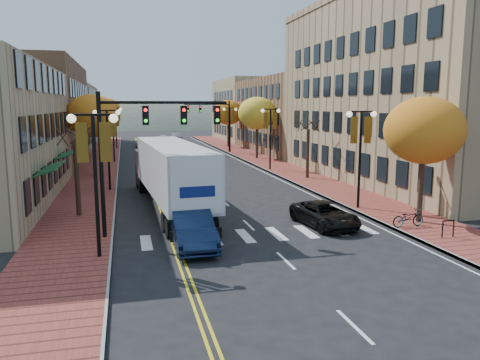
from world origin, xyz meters
TOP-DOWN VIEW (x-y plane):
  - ground at (0.00, 0.00)m, footprint 200.00×200.00m
  - sidewalk_left at (-9.00, 32.50)m, footprint 4.00×85.00m
  - sidewalk_right at (9.00, 32.50)m, footprint 4.00×85.00m
  - building_left_mid at (-17.00, 36.00)m, footprint 12.00×24.00m
  - building_left_far at (-17.00, 61.00)m, footprint 12.00×26.00m
  - building_right_near at (18.50, 16.00)m, footprint 15.00×28.00m
  - building_right_mid at (18.50, 42.00)m, footprint 15.00×24.00m
  - building_right_far at (18.50, 64.00)m, footprint 15.00×20.00m
  - tree_left_a at (-9.00, 8.00)m, footprint 0.28×0.28m
  - tree_left_b at (-9.00, 24.00)m, footprint 4.48×4.48m
  - tree_left_c at (-9.00, 40.00)m, footprint 4.16×4.16m
  - tree_left_d at (-9.00, 58.00)m, footprint 4.61×4.61m
  - tree_right_a at (9.00, 2.00)m, footprint 4.16×4.16m
  - tree_right_b at (9.00, 18.00)m, footprint 0.28×0.28m
  - tree_right_c at (9.00, 34.00)m, footprint 4.48×4.48m
  - tree_right_d at (9.00, 50.00)m, footprint 4.35×4.35m
  - lamp_left_a at (-7.50, 0.00)m, footprint 1.96×0.36m
  - lamp_left_b at (-7.50, 16.00)m, footprint 1.96×0.36m
  - lamp_left_c at (-7.50, 34.00)m, footprint 1.96×0.36m
  - lamp_left_d at (-7.50, 52.00)m, footprint 1.96×0.36m
  - lamp_right_a at (7.50, 6.00)m, footprint 1.96×0.36m
  - lamp_right_b at (7.50, 24.00)m, footprint 1.96×0.36m
  - lamp_right_c at (7.50, 42.00)m, footprint 1.96×0.36m
  - traffic_mast_near at (-5.48, 3.00)m, footprint 6.10×0.35m
  - traffic_mast_far at (5.48, 42.00)m, footprint 6.10×0.34m
  - semi_truck at (-3.72, 9.25)m, footprint 3.75×16.65m
  - navy_sedan at (-3.48, 0.93)m, footprint 1.77×5.05m
  - black_suv at (3.86, 2.80)m, footprint 2.69×4.89m
  - car_far_white at (-3.67, 54.89)m, footprint 2.35×4.78m
  - car_far_silver at (0.54, 64.02)m, footprint 2.00×4.25m
  - car_far_oncoming at (2.58, 63.02)m, footprint 1.81×4.83m
  - bicycle at (7.80, 1.20)m, footprint 1.82×0.72m

SIDE VIEW (x-z plane):
  - ground at x=0.00m, z-range 0.00..0.00m
  - sidewalk_left at x=-9.00m, z-range 0.00..0.15m
  - sidewalk_right at x=9.00m, z-range 0.00..0.15m
  - car_far_silver at x=0.54m, z-range 0.00..1.20m
  - bicycle at x=7.80m, z-range 0.15..1.09m
  - black_suv at x=3.86m, z-range 0.00..1.30m
  - car_far_white at x=-3.67m, z-range 0.00..1.57m
  - car_far_oncoming at x=2.58m, z-range 0.00..1.58m
  - navy_sedan at x=-3.48m, z-range 0.00..1.66m
  - tree_left_a at x=-9.00m, z-range 0.15..4.35m
  - tree_right_b at x=9.00m, z-range 0.15..4.35m
  - semi_truck at x=-3.72m, z-range 0.35..4.48m
  - lamp_left_a at x=-7.50m, z-range 1.27..7.32m
  - lamp_left_b at x=-7.50m, z-range 1.27..7.32m
  - lamp_left_c at x=-7.50m, z-range 1.27..7.32m
  - lamp_left_d at x=-7.50m, z-range 1.27..7.32m
  - lamp_right_a at x=7.50m, z-range 1.27..7.32m
  - lamp_right_b at x=7.50m, z-range 1.27..7.32m
  - lamp_right_c at x=7.50m, z-range 1.27..7.32m
  - building_left_far at x=-17.00m, z-range 0.00..9.50m
  - traffic_mast_near at x=-5.48m, z-range 1.42..8.42m
  - traffic_mast_far at x=5.48m, z-range 1.42..8.42m
  - building_right_mid at x=18.50m, z-range 0.00..10.00m
  - tree_left_c at x=-9.00m, z-range 1.71..8.40m
  - tree_right_a at x=9.00m, z-range 1.71..8.40m
  - tree_right_d at x=9.00m, z-range 1.79..8.79m
  - tree_left_b at x=-9.00m, z-range 1.84..9.05m
  - tree_right_c at x=9.00m, z-range 1.84..9.05m
  - building_left_mid at x=-17.00m, z-range 0.00..11.00m
  - building_right_far at x=18.50m, z-range 0.00..11.00m
  - tree_left_d at x=-9.00m, z-range 1.89..9.31m
  - building_right_near at x=18.50m, z-range 0.00..15.00m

